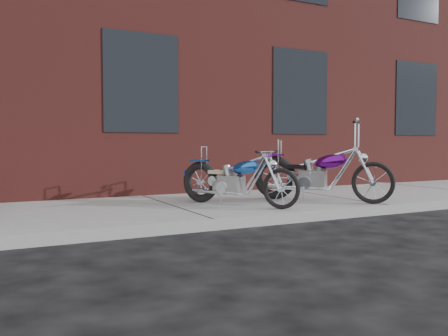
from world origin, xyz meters
TOP-DOWN VIEW (x-y plane):
  - ground at (0.00, 0.00)m, footprint 120.00×120.00m
  - sidewalk at (0.00, 1.50)m, footprint 22.00×3.00m
  - building_brick at (0.00, 8.00)m, footprint 22.00×10.00m
  - chopper_purple at (2.33, 0.88)m, footprint 1.55×1.86m
  - chopper_blue at (0.87, 1.04)m, footprint 1.12×1.85m

SIDE VIEW (x-z plane):
  - ground at x=0.00m, z-range 0.00..0.00m
  - sidewalk at x=0.00m, z-range 0.00..0.15m
  - chopper_blue at x=0.87m, z-range 0.07..0.97m
  - chopper_purple at x=2.33m, z-range -0.08..1.22m
  - building_brick at x=0.00m, z-range 0.00..8.00m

